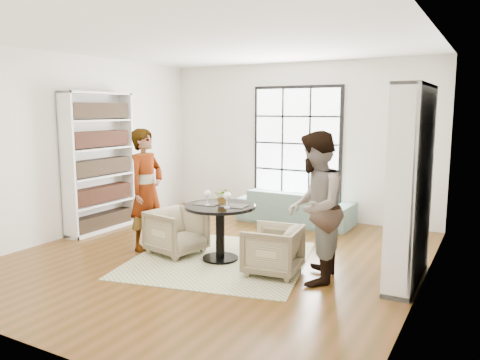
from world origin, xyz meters
The scene contains 16 objects.
ground centered at (0.00, 0.00, 0.00)m, with size 6.00×6.00×0.00m, color #5C3515.
room_shell centered at (0.00, 0.54, 1.26)m, with size 6.00×6.01×6.00m.
rug centered at (0.11, -0.11, 0.01)m, with size 2.38×2.38×0.01m, color #B5B288.
pedestal_table centered at (0.12, -0.10, 0.57)m, with size 0.99×0.99×0.79m.
sofa centered at (0.21, 2.45, 0.31)m, with size 2.13×0.83×0.62m, color gray.
armchair_left centered at (-0.59, -0.15, 0.33)m, with size 0.71×0.73×0.66m, color tan.
armchair_right centered at (1.00, -0.24, 0.31)m, with size 0.67×0.69×0.63m, color tan.
person_left centered at (-1.14, -0.15, 0.91)m, with size 0.67×0.44×1.83m, color gray.
person_right centered at (1.55, -0.24, 0.93)m, with size 0.90×0.70×1.85m, color gray.
placemat_left centered at (-0.08, -0.12, 0.79)m, with size 0.34×0.26×0.01m, color #2A2824.
placemat_right centered at (0.33, -0.06, 0.79)m, with size 0.34×0.26×0.01m, color #2A2824.
cutlery_left centered at (-0.08, -0.12, 0.80)m, with size 0.14×0.22×0.01m, color silver, non-canonical shape.
cutlery_right centered at (0.33, -0.06, 0.80)m, with size 0.14×0.22×0.01m, color silver, non-canonical shape.
wine_glass_left centered at (-0.02, -0.20, 0.95)m, with size 0.10×0.10×0.22m.
wine_glass_right centered at (0.29, -0.21, 0.94)m, with size 0.10×0.10×0.21m.
flower_centerpiece centered at (0.14, -0.06, 0.91)m, with size 0.21×0.18×0.23m, color gray.
Camera 1 is at (3.45, -5.53, 2.10)m, focal length 35.00 mm.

